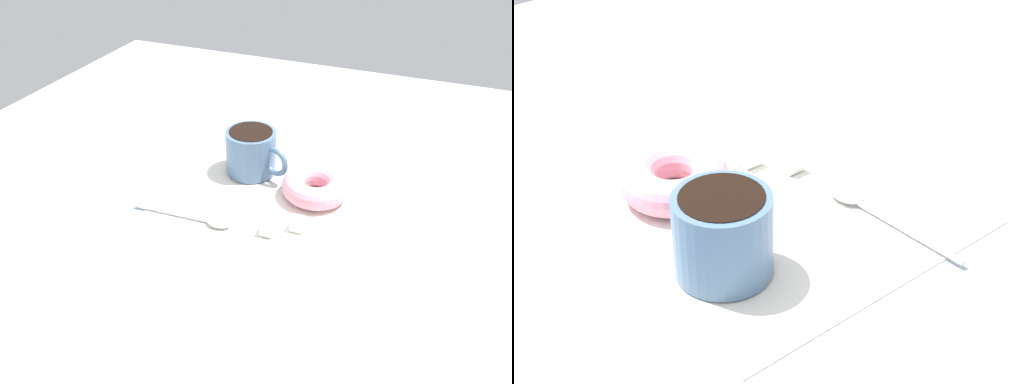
% 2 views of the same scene
% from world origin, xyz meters
% --- Properties ---
extents(ground_plane, '(1.20, 1.20, 0.02)m').
position_xyz_m(ground_plane, '(0.00, 0.00, -0.01)').
color(ground_plane, '#B2BCC6').
extents(napkin, '(0.30, 0.30, 0.00)m').
position_xyz_m(napkin, '(-0.00, -0.00, 0.00)').
color(napkin, white).
rests_on(napkin, ground_plane).
extents(coffee_cup, '(0.08, 0.11, 0.07)m').
position_xyz_m(coffee_cup, '(-0.08, -0.04, 0.04)').
color(coffee_cup, slate).
rests_on(coffee_cup, napkin).
extents(donut, '(0.10, 0.10, 0.03)m').
position_xyz_m(donut, '(-0.05, 0.07, 0.02)').
color(donut, pink).
rests_on(donut, napkin).
extents(spoon, '(0.03, 0.15, 0.01)m').
position_xyz_m(spoon, '(0.06, -0.06, 0.01)').
color(spoon, silver).
rests_on(spoon, napkin).
extents(sugar_cube, '(0.02, 0.02, 0.02)m').
position_xyz_m(sugar_cube, '(0.05, 0.04, 0.01)').
color(sugar_cube, white).
rests_on(sugar_cube, napkin).
extents(sugar_cube_extra, '(0.02, 0.02, 0.02)m').
position_xyz_m(sugar_cube_extra, '(0.03, 0.07, 0.01)').
color(sugar_cube_extra, white).
rests_on(sugar_cube_extra, napkin).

